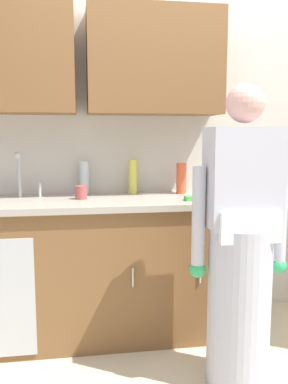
{
  "coord_description": "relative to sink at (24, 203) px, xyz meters",
  "views": [
    {
      "loc": [
        -0.58,
        -2.04,
        1.36
      ],
      "look_at": [
        -0.17,
        0.55,
        1.0
      ],
      "focal_mm": 38.87,
      "sensor_mm": 36.0,
      "label": 1
    }
  ],
  "objects": [
    {
      "name": "bottle_cleaner_spray",
      "position": [
        0.74,
        0.2,
        0.14
      ],
      "size": [
        0.06,
        0.06,
        0.25
      ],
      "primitive_type": "cylinder",
      "color": "#D8D14C",
      "rests_on": "countertop"
    },
    {
      "name": "cup_by_sink",
      "position": [
        0.37,
        -0.0,
        0.06
      ],
      "size": [
        0.08,
        0.08,
        0.09
      ],
      "primitive_type": "cylinder",
      "color": "#B24C47",
      "rests_on": "countertop"
    },
    {
      "name": "person_at_sink",
      "position": [
        1.2,
        -0.7,
        -0.23
      ],
      "size": [
        0.55,
        0.34,
        1.62
      ],
      "color": "white",
      "rests_on": "ground"
    },
    {
      "name": "sponge",
      "position": [
        1.09,
        -0.17,
        0.03
      ],
      "size": [
        0.11,
        0.07,
        0.03
      ],
      "primitive_type": "cube",
      "color": "#4CBF4C",
      "rests_on": "countertop"
    },
    {
      "name": "sink",
      "position": [
        0.0,
        0.0,
        0.0
      ],
      "size": [
        0.5,
        0.36,
        0.35
      ],
      "color": "#B7BABF",
      "rests_on": "counter_cabinet"
    },
    {
      "name": "bottle_dish_liquid",
      "position": [
        0.39,
        0.22,
        0.13
      ],
      "size": [
        0.07,
        0.07,
        0.24
      ],
      "primitive_type": "cylinder",
      "color": "silver",
      "rests_on": "countertop"
    },
    {
      "name": "counter_cabinet",
      "position": [
        0.38,
        -0.01,
        -0.48
      ],
      "size": [
        1.9,
        0.62,
        0.9
      ],
      "color": "brown",
      "rests_on": "ground"
    },
    {
      "name": "countertop",
      "position": [
        0.39,
        -0.01,
        -0.01
      ],
      "size": [
        1.96,
        0.66,
        0.04
      ],
      "primitive_type": "cube",
      "color": "#A8A093",
      "rests_on": "counter_cabinet"
    },
    {
      "name": "knife_on_counter",
      "position": [
        0.9,
        0.11,
        0.02
      ],
      "size": [
        0.24,
        0.1,
        0.01
      ],
      "primitive_type": "cube",
      "rotation": [
        0.0,
        0.0,
        5.97
      ],
      "color": "silver",
      "rests_on": "countertop"
    },
    {
      "name": "bottle_water_short",
      "position": [
        1.09,
        0.16,
        0.12
      ],
      "size": [
        0.07,
        0.07,
        0.22
      ],
      "primitive_type": "cylinder",
      "color": "#E05933",
      "rests_on": "countertop"
    },
    {
      "name": "kitchen_wall_with_uppers",
      "position": [
        0.8,
        0.29,
        0.55
      ],
      "size": [
        4.8,
        0.44,
        2.7
      ],
      "color": "beige",
      "rests_on": "ground"
    }
  ]
}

